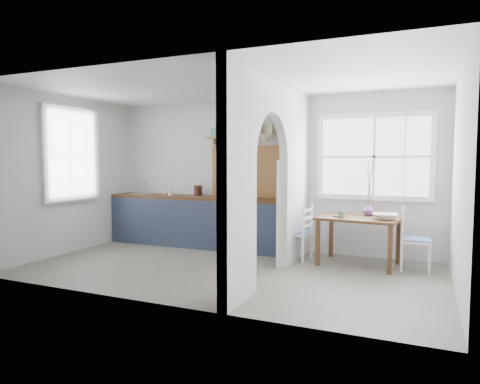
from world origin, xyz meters
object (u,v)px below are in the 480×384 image
at_px(dining_table, 358,241).
at_px(chair_left, 297,232).
at_px(chair_right, 416,239).
at_px(kettle, 286,192).
at_px(vase, 368,210).

relative_size(dining_table, chair_left, 1.32).
bearing_deg(chair_left, dining_table, 98.90).
distance_m(dining_table, chair_right, 0.79).
xyz_separation_m(chair_left, kettle, (-0.26, 0.28, 0.59)).
distance_m(chair_right, vase, 0.80).
height_order(dining_table, chair_left, chair_left).
bearing_deg(chair_right, chair_left, 90.42).
xyz_separation_m(chair_left, chair_right, (1.71, 0.06, 0.00)).
distance_m(kettle, vase, 1.32).
relative_size(chair_left, vase, 4.98).
bearing_deg(vase, kettle, 179.20).
height_order(dining_table, kettle, kettle).
relative_size(dining_table, vase, 6.56).
relative_size(dining_table, kettle, 4.49).
xyz_separation_m(dining_table, vase, (0.11, 0.23, 0.44)).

